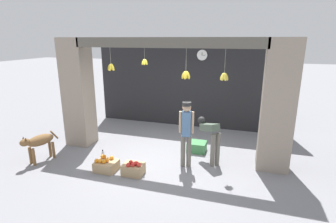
# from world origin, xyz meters

# --- Properties ---
(ground_plane) EXTENTS (60.00, 60.00, 0.00)m
(ground_plane) POSITION_xyz_m (0.00, 0.00, 0.00)
(ground_plane) COLOR gray
(shop_back_wall) EXTENTS (6.50, 0.12, 2.99)m
(shop_back_wall) POSITION_xyz_m (0.00, 2.79, 1.49)
(shop_back_wall) COLOR #232326
(shop_back_wall) RESTS_ON ground_plane
(shop_pillar_left) EXTENTS (0.70, 0.60, 2.99)m
(shop_pillar_left) POSITION_xyz_m (-2.60, 0.30, 1.49)
(shop_pillar_left) COLOR gray
(shop_pillar_left) RESTS_ON ground_plane
(shop_pillar_right) EXTENTS (0.70, 0.60, 2.99)m
(shop_pillar_right) POSITION_xyz_m (2.60, 0.30, 1.49)
(shop_pillar_right) COLOR gray
(shop_pillar_right) RESTS_ON ground_plane
(storefront_awning) EXTENTS (4.60, 0.27, 0.95)m
(storefront_awning) POSITION_xyz_m (0.01, 0.12, 2.83)
(storefront_awning) COLOR #5B564C
(dog) EXTENTS (0.47, 0.95, 0.74)m
(dog) POSITION_xyz_m (-2.86, -1.05, 0.51)
(dog) COLOR brown
(dog) RESTS_ON ground_plane
(shopkeeper) EXTENTS (0.34, 0.27, 1.58)m
(shopkeeper) POSITION_xyz_m (0.65, -0.25, 0.92)
(shopkeeper) COLOR #6B665B
(shopkeeper) RESTS_ON ground_plane
(worker_stooping) EXTENTS (0.64, 0.68, 1.05)m
(worker_stooping) POSITION_xyz_m (1.15, 0.17, 0.70)
(worker_stooping) COLOR #6B665B
(worker_stooping) RESTS_ON ground_plane
(fruit_crate_oranges) EXTENTS (0.49, 0.43, 0.31)m
(fruit_crate_oranges) POSITION_xyz_m (-1.07, -0.99, 0.13)
(fruit_crate_oranges) COLOR tan
(fruit_crate_oranges) RESTS_ON ground_plane
(fruit_crate_apples) EXTENTS (0.46, 0.37, 0.34)m
(fruit_crate_apples) POSITION_xyz_m (-0.39, -0.98, 0.14)
(fruit_crate_apples) COLOR tan
(fruit_crate_apples) RESTS_ON ground_plane
(produce_box_green) EXTENTS (0.49, 0.43, 0.26)m
(produce_box_green) POSITION_xyz_m (0.73, 0.70, 0.13)
(produce_box_green) COLOR #42844C
(produce_box_green) RESTS_ON ground_plane
(water_bottle) EXTENTS (0.07, 0.07, 0.29)m
(water_bottle) POSITION_xyz_m (-1.40, -0.57, 0.14)
(water_bottle) COLOR silver
(water_bottle) RESTS_ON ground_plane
(wall_clock) EXTENTS (0.36, 0.03, 0.36)m
(wall_clock) POSITION_xyz_m (0.44, 2.72, 2.44)
(wall_clock) COLOR black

